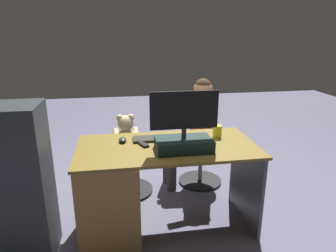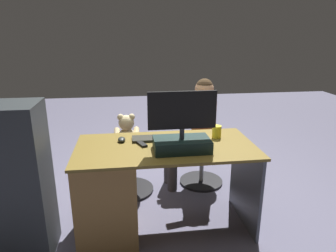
{
  "view_description": "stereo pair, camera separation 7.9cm",
  "coord_description": "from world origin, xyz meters",
  "px_view_note": "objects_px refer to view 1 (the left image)",
  "views": [
    {
      "loc": [
        0.36,
        2.57,
        1.59
      ],
      "look_at": [
        -0.07,
        0.01,
        0.77
      ],
      "focal_mm": 32.6,
      "sensor_mm": 36.0,
      "label": 1
    },
    {
      "loc": [
        0.28,
        2.58,
        1.59
      ],
      "look_at": [
        -0.07,
        0.01,
        0.77
      ],
      "focal_mm": 32.6,
      "sensor_mm": 36.0,
      "label": 2
    }
  ],
  "objects_px": {
    "cup": "(217,131)",
    "person": "(194,123)",
    "teddy_bear": "(126,134)",
    "desk": "(121,189)",
    "keyboard": "(159,138)",
    "visitor_chair": "(201,159)",
    "office_chair_teddy": "(127,168)",
    "tv_remote": "(142,144)",
    "monitor": "(184,135)",
    "computer_mouse": "(123,140)"
  },
  "relations": [
    {
      "from": "desk",
      "to": "computer_mouse",
      "type": "relative_size",
      "value": 14.53
    },
    {
      "from": "visitor_chair",
      "to": "computer_mouse",
      "type": "bearing_deg",
      "value": 35.41
    },
    {
      "from": "computer_mouse",
      "to": "cup",
      "type": "distance_m",
      "value": 0.79
    },
    {
      "from": "computer_mouse",
      "to": "office_chair_teddy",
      "type": "relative_size",
      "value": 0.19
    },
    {
      "from": "monitor",
      "to": "desk",
      "type": "bearing_deg",
      "value": -13.34
    },
    {
      "from": "keyboard",
      "to": "visitor_chair",
      "type": "relative_size",
      "value": 0.9
    },
    {
      "from": "desk",
      "to": "cup",
      "type": "distance_m",
      "value": 0.91
    },
    {
      "from": "teddy_bear",
      "to": "desk",
      "type": "bearing_deg",
      "value": 84.04
    },
    {
      "from": "office_chair_teddy",
      "to": "person",
      "type": "relative_size",
      "value": 0.44
    },
    {
      "from": "desk",
      "to": "office_chair_teddy",
      "type": "xyz_separation_m",
      "value": [
        -0.07,
        -0.64,
        -0.13
      ]
    },
    {
      "from": "tv_remote",
      "to": "visitor_chair",
      "type": "xyz_separation_m",
      "value": [
        -0.67,
        -0.67,
        -0.47
      ]
    },
    {
      "from": "keyboard",
      "to": "office_chair_teddy",
      "type": "height_order",
      "value": "keyboard"
    },
    {
      "from": "keyboard",
      "to": "computer_mouse",
      "type": "xyz_separation_m",
      "value": [
        0.29,
        0.01,
        0.01
      ]
    },
    {
      "from": "visitor_chair",
      "to": "desk",
      "type": "bearing_deg",
      "value": 40.22
    },
    {
      "from": "visitor_chair",
      "to": "person",
      "type": "bearing_deg",
      "value": 5.51
    },
    {
      "from": "office_chair_teddy",
      "to": "teddy_bear",
      "type": "relative_size",
      "value": 1.42
    },
    {
      "from": "visitor_chair",
      "to": "keyboard",
      "type": "bearing_deg",
      "value": 47.31
    },
    {
      "from": "tv_remote",
      "to": "teddy_bear",
      "type": "xyz_separation_m",
      "value": [
        0.11,
        -0.61,
        -0.11
      ]
    },
    {
      "from": "monitor",
      "to": "computer_mouse",
      "type": "height_order",
      "value": "monitor"
    },
    {
      "from": "tv_remote",
      "to": "teddy_bear",
      "type": "bearing_deg",
      "value": -101.2
    },
    {
      "from": "office_chair_teddy",
      "to": "person",
      "type": "distance_m",
      "value": 0.82
    },
    {
      "from": "cup",
      "to": "person",
      "type": "xyz_separation_m",
      "value": [
        0.05,
        -0.58,
        -0.11
      ]
    },
    {
      "from": "tv_remote",
      "to": "person",
      "type": "distance_m",
      "value": 0.89
    },
    {
      "from": "cup",
      "to": "teddy_bear",
      "type": "bearing_deg",
      "value": -35.39
    },
    {
      "from": "cup",
      "to": "visitor_chair",
      "type": "distance_m",
      "value": 0.79
    },
    {
      "from": "computer_mouse",
      "to": "teddy_bear",
      "type": "xyz_separation_m",
      "value": [
        -0.04,
        -0.52,
        -0.12
      ]
    },
    {
      "from": "keyboard",
      "to": "office_chair_teddy",
      "type": "bearing_deg",
      "value": -62.68
    },
    {
      "from": "desk",
      "to": "visitor_chair",
      "type": "bearing_deg",
      "value": -139.78
    },
    {
      "from": "person",
      "to": "teddy_bear",
      "type": "bearing_deg",
      "value": 4.47
    },
    {
      "from": "person",
      "to": "tv_remote",
      "type": "bearing_deg",
      "value": 48.49
    },
    {
      "from": "keyboard",
      "to": "cup",
      "type": "relative_size",
      "value": 4.08
    },
    {
      "from": "tv_remote",
      "to": "computer_mouse",
      "type": "bearing_deg",
      "value": -52.05
    },
    {
      "from": "cup",
      "to": "visitor_chair",
      "type": "xyz_separation_m",
      "value": [
        -0.04,
        -0.59,
        -0.51
      ]
    },
    {
      "from": "office_chair_teddy",
      "to": "teddy_bear",
      "type": "bearing_deg",
      "value": -90.0
    },
    {
      "from": "cup",
      "to": "monitor",
      "type": "bearing_deg",
      "value": 35.31
    },
    {
      "from": "cup",
      "to": "keyboard",
      "type": "bearing_deg",
      "value": -2.64
    },
    {
      "from": "teddy_bear",
      "to": "cup",
      "type": "bearing_deg",
      "value": 144.61
    },
    {
      "from": "monitor",
      "to": "person",
      "type": "bearing_deg",
      "value": -109.53
    },
    {
      "from": "office_chair_teddy",
      "to": "person",
      "type": "xyz_separation_m",
      "value": [
        -0.7,
        -0.07,
        0.42
      ]
    },
    {
      "from": "desk",
      "to": "tv_remote",
      "type": "xyz_separation_m",
      "value": [
        -0.18,
        -0.05,
        0.35
      ]
    },
    {
      "from": "cup",
      "to": "person",
      "type": "bearing_deg",
      "value": -85.54
    },
    {
      "from": "desk",
      "to": "tv_remote",
      "type": "bearing_deg",
      "value": -165.48
    },
    {
      "from": "office_chair_teddy",
      "to": "desk",
      "type": "bearing_deg",
      "value": 83.92
    },
    {
      "from": "desk",
      "to": "monitor",
      "type": "height_order",
      "value": "monitor"
    },
    {
      "from": "monitor",
      "to": "cup",
      "type": "height_order",
      "value": "monitor"
    },
    {
      "from": "keyboard",
      "to": "office_chair_teddy",
      "type": "relative_size",
      "value": 0.84
    },
    {
      "from": "keyboard",
      "to": "teddy_bear",
      "type": "height_order",
      "value": "teddy_bear"
    },
    {
      "from": "person",
      "to": "office_chair_teddy",
      "type": "bearing_deg",
      "value": 5.51
    },
    {
      "from": "office_chair_teddy",
      "to": "computer_mouse",
      "type": "bearing_deg",
      "value": 85.62
    },
    {
      "from": "keyboard",
      "to": "visitor_chair",
      "type": "height_order",
      "value": "keyboard"
    }
  ]
}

